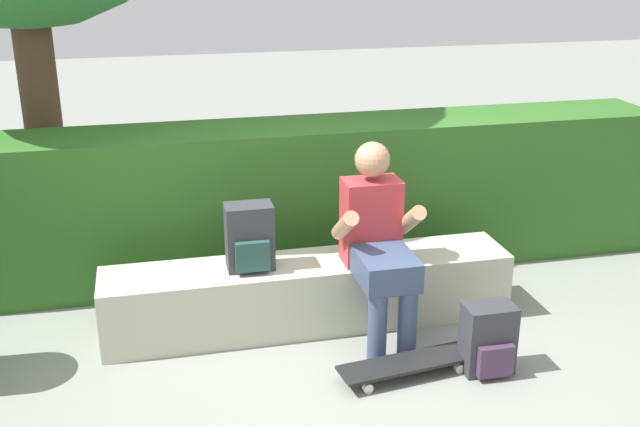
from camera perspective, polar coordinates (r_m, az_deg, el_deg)
The scene contains 7 objects.
ground_plane at distance 4.53m, azimuth 0.21°, elevation -10.40°, with size 24.00×24.00×0.00m, color gray.
bench_main at distance 4.75m, azimuth -0.82°, elevation -5.98°, with size 2.52×0.44×0.42m.
person_skater at distance 4.48m, azimuth 4.34°, elevation -1.88°, with size 0.49×0.62×1.17m.
skateboard_near_person at distance 4.32m, azimuth 6.66°, elevation -11.10°, with size 0.82×0.30×0.09m.
backpack_on_bench at distance 4.52m, azimuth -5.29°, elevation -1.85°, with size 0.28×0.23×0.40m.
backpack_on_ground at distance 4.37m, azimuth 12.51°, elevation -9.24°, with size 0.28×0.23×0.40m.
hedge_row at distance 5.46m, azimuth -0.28°, elevation 1.26°, with size 5.07×0.61×1.07m.
Camera 1 is at (-0.90, -3.80, 2.31)m, focal length 42.68 mm.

